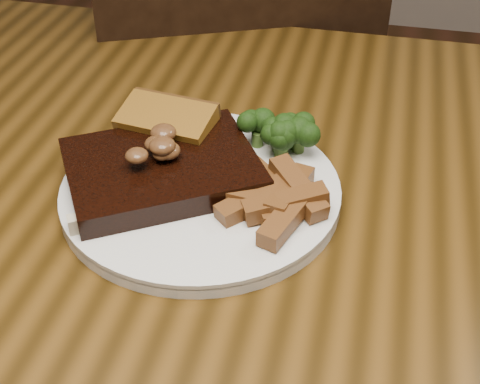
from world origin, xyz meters
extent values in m
cube|color=#4A2F0E|center=(0.00, 0.00, 0.73)|extent=(1.60, 0.90, 0.04)
cube|color=black|center=(-0.19, 0.62, 0.45)|extent=(0.58, 0.58, 0.04)
cylinder|color=black|center=(-0.10, 0.86, 0.22)|extent=(0.04, 0.04, 0.43)
cylinder|color=black|center=(-0.42, 0.71, 0.22)|extent=(0.04, 0.04, 0.43)
cylinder|color=black|center=(0.05, 0.53, 0.22)|extent=(0.04, 0.04, 0.43)
cylinder|color=black|center=(-0.28, 0.38, 0.22)|extent=(0.04, 0.04, 0.43)
cube|color=black|center=(-0.11, 0.44, 0.71)|extent=(0.42, 0.20, 0.46)
cylinder|color=silver|center=(-0.06, 0.02, 0.76)|extent=(0.33, 0.33, 0.01)
cube|color=black|center=(-0.10, 0.02, 0.78)|extent=(0.23, 0.22, 0.03)
cube|color=#C0B495|center=(-0.10, -0.04, 0.77)|extent=(0.12, 0.08, 0.02)
cube|color=brown|center=(-0.12, 0.09, 0.77)|extent=(0.11, 0.07, 0.02)
camera|label=1|loc=(0.09, -0.49, 1.17)|focal=50.00mm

